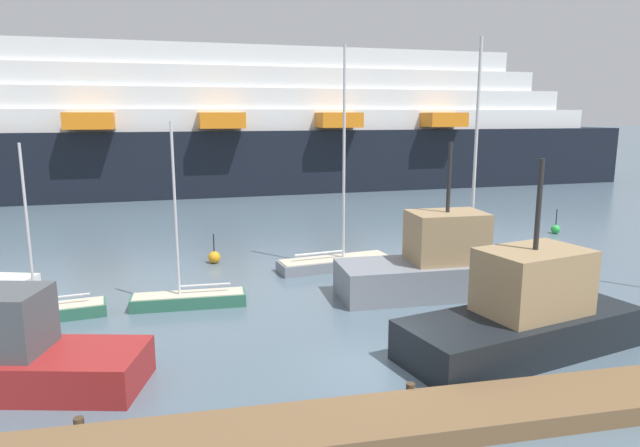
# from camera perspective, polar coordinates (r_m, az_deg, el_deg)

# --- Properties ---
(ground_plane) EXTENTS (600.00, 600.00, 0.00)m
(ground_plane) POSITION_cam_1_polar(r_m,az_deg,el_deg) (17.80, 6.39, -14.27)
(ground_plane) COLOR slate
(dock_pier) EXTENTS (20.56, 2.30, 0.60)m
(dock_pier) POSITION_cam_1_polar(r_m,az_deg,el_deg) (14.85, 10.77, -18.78)
(dock_pier) COLOR brown
(dock_pier) RESTS_ON ground_plane
(sailboat_0) EXTENTS (4.36, 1.84, 6.58)m
(sailboat_0) POSITION_cam_1_polar(r_m,az_deg,el_deg) (23.71, -25.98, -7.93)
(sailboat_0) COLOR #2D6B51
(sailboat_0) RESTS_ON ground_plane
(sailboat_2) EXTENTS (4.50, 1.14, 7.32)m
(sailboat_2) POSITION_cam_1_polar(r_m,az_deg,el_deg) (23.30, -13.15, -7.28)
(sailboat_2) COLOR #2D6B51
(sailboat_2) RESTS_ON ground_plane
(sailboat_3) EXTENTS (5.86, 2.43, 10.76)m
(sailboat_3) POSITION_cam_1_polar(r_m,az_deg,el_deg) (28.02, 1.53, -3.63)
(sailboat_3) COLOR gray
(sailboat_3) RESTS_ON ground_plane
(sailboat_4) EXTENTS (6.62, 2.85, 11.08)m
(sailboat_4) POSITION_cam_1_polar(r_m,az_deg,el_deg) (29.22, 15.71, -3.40)
(sailboat_4) COLOR black
(sailboat_4) RESTS_ON ground_plane
(fishing_boat_1) EXTENTS (7.75, 4.09, 5.44)m
(fishing_boat_1) POSITION_cam_1_polar(r_m,az_deg,el_deg) (18.37, -29.25, -11.43)
(fishing_boat_1) COLOR maroon
(fishing_boat_1) RESTS_ON ground_plane
(fishing_boat_2) EXTENTS (8.66, 4.88, 6.24)m
(fishing_boat_2) POSITION_cam_1_polar(r_m,az_deg,el_deg) (19.48, 19.97, -8.75)
(fishing_boat_2) COLOR black
(fishing_boat_2) RESTS_ON ground_plane
(fishing_boat_3) EXTENTS (8.33, 2.86, 6.46)m
(fishing_boat_3) POSITION_cam_1_polar(r_m,az_deg,el_deg) (24.55, 11.93, -4.18)
(fishing_boat_3) COLOR gray
(fishing_boat_3) RESTS_ON ground_plane
(channel_buoy_0) EXTENTS (0.62, 0.62, 1.53)m
(channel_buoy_0) POSITION_cam_1_polar(r_m,az_deg,el_deg) (29.60, -10.65, -3.35)
(channel_buoy_0) COLOR orange
(channel_buoy_0) RESTS_ON ground_plane
(channel_buoy_1) EXTENTS (0.57, 0.57, 1.58)m
(channel_buoy_1) POSITION_cam_1_polar(r_m,az_deg,el_deg) (39.28, 22.72, -0.51)
(channel_buoy_1) COLOR green
(channel_buoy_1) RESTS_ON ground_plane
(cruise_ship) EXTENTS (110.24, 23.50, 19.37)m
(cruise_ship) POSITION_cam_1_polar(r_m,az_deg,el_deg) (59.45, -21.63, 8.97)
(cruise_ship) COLOR black
(cruise_ship) RESTS_ON ground_plane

